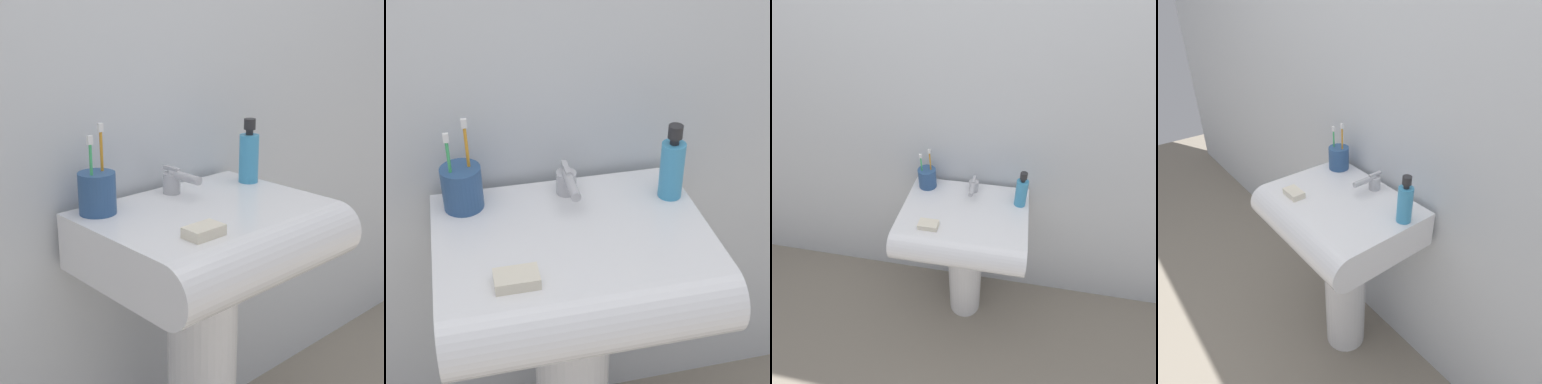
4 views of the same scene
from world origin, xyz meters
The scene contains 7 objects.
wall_back centered at (0.00, 0.24, 1.20)m, with size 5.00×0.05×2.40m, color silver.
sink_pedestal centered at (0.00, 0.00, 0.34)m, with size 0.18×0.18×0.67m, color white.
sink_basin centered at (0.00, -0.05, 0.74)m, with size 0.58×0.46×0.14m.
faucet centered at (0.02, 0.12, 0.85)m, with size 0.05×0.13×0.07m.
toothbrush_cup centered at (-0.21, 0.13, 0.86)m, with size 0.09×0.09×0.21m.
soap_bottle centered at (0.25, 0.07, 0.89)m, with size 0.05×0.05×0.18m.
bar_soap centered at (-0.13, -0.14, 0.83)m, with size 0.08×0.05×0.02m, color silver.
Camera 1 is at (-0.93, -0.98, 1.27)m, focal length 55.00 mm.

